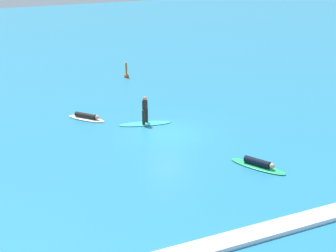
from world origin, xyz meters
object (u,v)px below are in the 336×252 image
at_px(surfer_on_white_board, 87,117).
at_px(marker_buoy, 126,74).
at_px(surfer_on_teal_board, 145,117).
at_px(surfer_on_green_board, 258,164).

height_order(surfer_on_white_board, marker_buoy, marker_buoy).
bearing_deg(surfer_on_teal_board, surfer_on_white_board, -23.83).
bearing_deg(surfer_on_white_board, surfer_on_teal_board, 12.90).
bearing_deg(surfer_on_green_board, surfer_on_teal_board, 171.96).
bearing_deg(surfer_on_white_board, marker_buoy, 106.14).
distance_m(surfer_on_white_board, marker_buoy, 9.94).
height_order(surfer_on_teal_board, surfer_on_green_board, surfer_on_teal_board).
bearing_deg(marker_buoy, surfer_on_teal_board, -103.65).
bearing_deg(surfer_on_white_board, surfer_on_green_board, -9.59).
height_order(surfer_on_teal_board, marker_buoy, surfer_on_teal_board).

